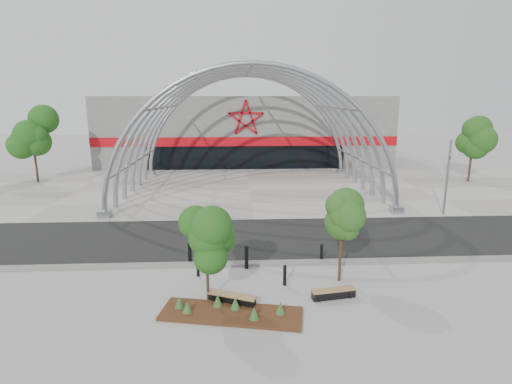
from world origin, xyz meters
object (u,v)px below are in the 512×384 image
Objects in this scene: bench_1 at (334,294)px; bollard_2 at (247,257)px; street_tree_0 at (206,239)px; bench_0 at (232,299)px; signal_pole at (447,176)px; street_tree_1 at (342,223)px.

bollard_2 is at bearing 138.32° from bench_1.
bollard_2 is at bearing 62.44° from street_tree_0.
bench_0 is 4.11m from bench_1.
signal_pole reaches higher than bench_0.
signal_pole reaches higher than street_tree_1.
street_tree_0 is 0.99× the size of street_tree_1.
bench_1 is at bearing -41.68° from bollard_2.
bench_1 is 1.69× the size of bollard_2.
signal_pole reaches higher than street_tree_0.
bench_1 is at bearing -132.92° from signal_pole.
bench_1 is 4.60m from bollard_2.
bollard_2 is (0.67, 3.32, 0.35)m from bench_0.
street_tree_1 is (5.66, 1.58, 0.03)m from street_tree_0.
bench_0 is at bearing -14.41° from street_tree_0.
bollard_2 is (-4.05, 1.50, -2.11)m from street_tree_1.
signal_pole is 16.02m from bollard_2.
street_tree_1 is at bearing 15.56° from street_tree_0.
signal_pole is at bearing 44.56° from street_tree_1.
signal_pole is 18.90m from street_tree_0.
bench_1 is at bearing -112.10° from street_tree_1.
street_tree_1 is 1.98× the size of bench_1.
street_tree_0 is 1.84× the size of bench_0.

